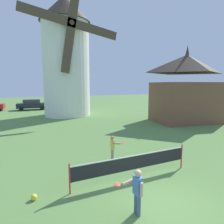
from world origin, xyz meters
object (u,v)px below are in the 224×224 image
Objects in this scene: windmill at (66,56)px; parked_car_black at (32,104)px; stray_ball at (34,197)px; chapel at (185,90)px; tennis_net at (133,163)px; player_near at (137,190)px; player_far at (113,146)px.

windmill is 10.65m from parked_car_black.
stray_ball is 0.03× the size of chapel.
tennis_net is at bearing -84.59° from parked_car_black.
player_far is (1.18, 4.09, -0.07)m from player_near.
windmill reaches higher than parked_car_black.
chapel reaches higher than parked_car_black.
tennis_net is at bearing -2.04° from stray_ball.
parked_car_black is (-2.40, 25.35, 0.12)m from tennis_net.
player_far reaches higher than stray_ball.
chapel is (13.63, -16.94, 2.47)m from parked_car_black.
chapel is at bearing -51.19° from parked_car_black.
player_near is at bearing -87.17° from parked_car_black.
windmill is 12.24× the size of player_far.
chapel is at bearing 40.07° from player_near.
windmill is at bearing 83.09° from player_near.
windmill is 14.12m from chapel.
chapel is at bearing 29.35° from player_far.
chapel reaches higher than player_near.
tennis_net is 3.77m from stray_ball.
stray_ball is at bearing 177.96° from tennis_net.
parked_car_black is at bearing 87.01° from stray_ball.
parked_car_black is at bearing 115.89° from windmill.
player_near is (-2.38, -19.60, -6.42)m from windmill.
player_far is at bearing -83.77° from parked_car_black.
player_near is at bearing -139.93° from chapel.
chapel is (12.28, 10.33, 2.50)m from player_near.
player_near is 16.24m from chapel.
player_near is 1.10× the size of player_far.
tennis_net is at bearing -94.28° from windmill.
stray_ball is 17.38m from chapel.
player_near is 3.43m from stray_ball.
parked_car_black reaches higher than player_near.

